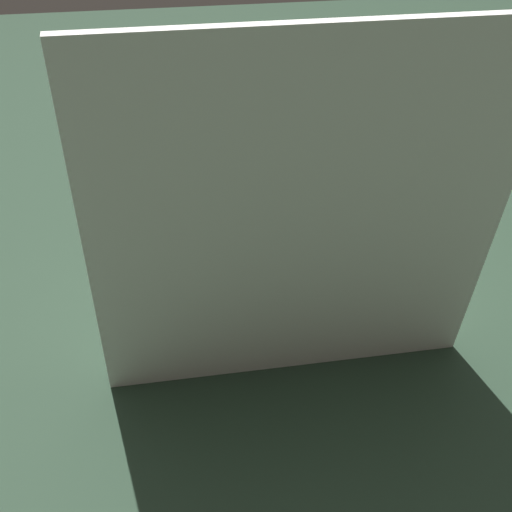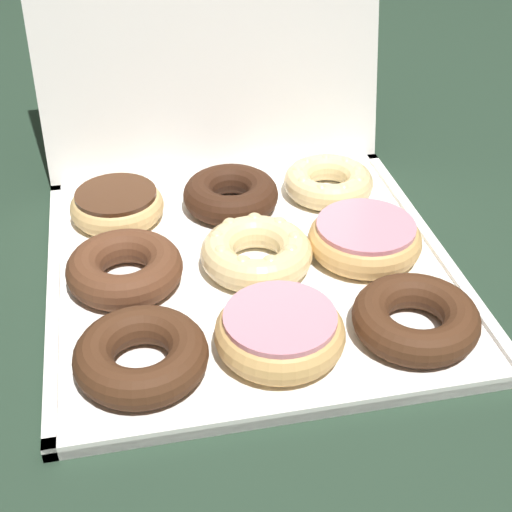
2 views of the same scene
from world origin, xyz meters
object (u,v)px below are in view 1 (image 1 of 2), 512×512
Objects in this scene: pink_frosted_donut_1 at (244,204)px; chocolate_frosted_donut_6 at (372,292)px; chocolate_cake_ring_donut_2 at (162,212)px; pink_frosted_donut_5 at (171,258)px; cruller_donut_8 at (180,314)px; donut_box at (257,262)px; cruller_donut_4 at (254,251)px; chocolate_cake_ring_donut_7 at (276,300)px; chocolate_cake_ring_donut_3 at (345,241)px; chocolate_cake_ring_donut_0 at (319,198)px.

pink_frosted_donut_1 is 1.11× the size of chocolate_frosted_donut_6.
chocolate_cake_ring_donut_2 is (0.13, -0.00, -0.00)m from pink_frosted_donut_1.
cruller_donut_8 is (-0.00, 0.13, -0.00)m from pink_frosted_donut_5.
chocolate_frosted_donut_6 is at bearing 136.36° from donut_box.
chocolate_cake_ring_donut_2 is 0.98× the size of pink_frosted_donut_5.
chocolate_cake_ring_donut_2 and cruller_donut_8 have the same top height.
donut_box is 3.53× the size of chocolate_cake_ring_donut_2.
cruller_donut_4 is 0.12m from chocolate_cake_ring_donut_7.
cruller_donut_4 is at bearing -85.33° from chocolate_cake_ring_donut_7.
chocolate_frosted_donut_6 is 0.99× the size of cruller_donut_8.
donut_box is 0.18m from cruller_donut_8.
donut_box is at bearing -178.16° from pink_frosted_donut_5.
chocolate_frosted_donut_6 is 0.96× the size of chocolate_cake_ring_donut_7.
cruller_donut_4 is 0.18m from chocolate_frosted_donut_6.
chocolate_cake_ring_donut_3 is at bearing 135.13° from pink_frosted_donut_1.
chocolate_frosted_donut_6 is at bearing 135.27° from chocolate_cake_ring_donut_2.
chocolate_cake_ring_donut_0 is 0.28m from pink_frosted_donut_5.
cruller_donut_8 is (0.12, 0.12, -0.00)m from cruller_donut_4.
chocolate_cake_ring_donut_3 is 0.28m from cruller_donut_8.
chocolate_frosted_donut_6 is at bearing 117.26° from pink_frosted_donut_1.
chocolate_cake_ring_donut_3 is at bearing 92.72° from chocolate_cake_ring_donut_0.
chocolate_cake_ring_donut_7 is at bearing -1.30° from chocolate_frosted_donut_6.
pink_frosted_donut_1 is 0.18m from chocolate_cake_ring_donut_3.
chocolate_cake_ring_donut_3 is at bearing -178.26° from cruller_donut_4.
chocolate_cake_ring_donut_0 is 1.06× the size of chocolate_cake_ring_donut_7.
cruller_donut_8 is at bearing 64.79° from pink_frosted_donut_1.
cruller_donut_8 reaches higher than donut_box.
chocolate_cake_ring_donut_2 is at bearing -87.80° from pink_frosted_donut_5.
cruller_donut_8 is at bearing 91.62° from chocolate_cake_ring_donut_2.
chocolate_frosted_donut_6 reaches higher than donut_box.
chocolate_cake_ring_donut_7 is at bearing 44.02° from chocolate_cake_ring_donut_3.
chocolate_cake_ring_donut_3 is 1.01× the size of cruller_donut_4.
chocolate_cake_ring_donut_3 is 1.10× the size of chocolate_frosted_donut_6.
chocolate_cake_ring_donut_2 is 0.29m from chocolate_cake_ring_donut_7.
chocolate_cake_ring_donut_7 is (-0.01, 0.12, -0.00)m from cruller_donut_4.
pink_frosted_donut_5 is at bearing -0.40° from cruller_donut_4.
donut_box is at bearing -0.29° from chocolate_cake_ring_donut_3.
cruller_donut_8 is (0.24, 0.26, -0.00)m from chocolate_cake_ring_donut_0.
pink_frosted_donut_5 is at bearing 28.68° from chocolate_cake_ring_donut_0.
chocolate_cake_ring_donut_7 is (-0.00, 0.25, -0.00)m from pink_frosted_donut_1.
donut_box is at bearing 134.18° from chocolate_cake_ring_donut_2.
chocolate_cake_ring_donut_0 is 0.26m from chocolate_frosted_donut_6.
donut_box is 3.57× the size of cruller_donut_4.
donut_box is 0.18m from chocolate_frosted_donut_6.
cruller_donut_4 reaches higher than chocolate_frosted_donut_6.
cruller_donut_4 is at bearing 41.89° from donut_box.
cruller_donut_4 is at bearing -132.72° from cruller_donut_8.
chocolate_cake_ring_donut_7 is at bearing 117.51° from chocolate_cake_ring_donut_2.
pink_frosted_donut_1 reaches higher than chocolate_cake_ring_donut_7.
chocolate_frosted_donut_6 is at bearing 91.65° from chocolate_cake_ring_donut_0.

